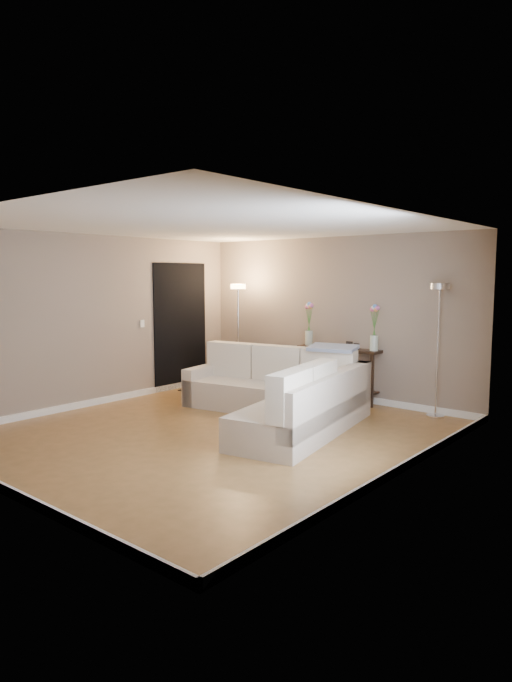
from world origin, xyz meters
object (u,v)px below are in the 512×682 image
Objects in this scene: sectional_sofa at (283,395)px; floor_lamp_lit at (238,315)px; console_table at (335,370)px; floor_lamp_unlit at (439,323)px.

sectional_sofa is 1.68× the size of floor_lamp_lit.
sectional_sofa is at bearing -85.13° from console_table.
floor_lamp_lit is (-1.89, 1.21, 0.95)m from sectional_sofa.
floor_lamp_unlit reaches higher than sectional_sofa.
floor_lamp_unlit is at bearing 43.24° from sectional_sofa.
floor_lamp_lit is at bearing -175.43° from floor_lamp_unlit.
floor_lamp_lit is (-1.76, -0.35, 0.82)m from console_table.
console_table is (-0.13, 1.56, 0.13)m from sectional_sofa.
console_table is 0.74× the size of floor_lamp_unlit.
floor_lamp_unlit is at bearing 4.57° from floor_lamp_lit.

